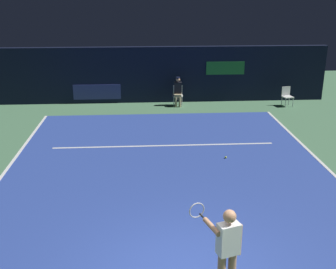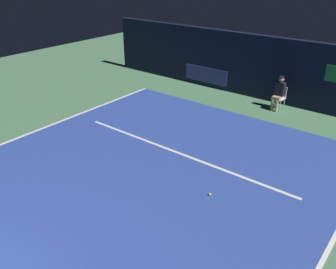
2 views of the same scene
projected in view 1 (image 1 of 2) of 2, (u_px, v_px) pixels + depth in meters
The scene contains 10 objects.
ground_plane at pixel (168, 171), 12.33m from camera, with size 30.83×30.83×0.00m, color #4C7A56.
court_surface at pixel (168, 171), 12.33m from camera, with size 9.66×11.93×0.01m, color #2D479E.
line_sideline_left at pixel (325, 166), 12.62m from camera, with size 0.10×11.93×0.01m, color white.
line_sideline_right at pixel (3, 175), 12.03m from camera, with size 0.10×11.93×0.01m, color white.
line_service at pixel (164, 146), 14.29m from camera, with size 7.54×0.10×0.01m, color white.
back_wall at pixel (157, 75), 19.55m from camera, with size 16.03×0.33×2.60m.
tennis_player at pixel (227, 249), 6.95m from camera, with size 0.83×0.92×1.73m.
line_judge_on_chair at pixel (178, 91), 19.06m from camera, with size 0.47×0.55×1.32m.
courtside_chair_near at pixel (287, 95), 19.09m from camera, with size 0.51×0.49×0.88m.
tennis_ball at pixel (226, 157), 13.22m from camera, with size 0.07×0.07×0.07m, color #CCE033.
Camera 1 is at (-0.72, -6.30, 5.07)m, focal length 44.64 mm.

